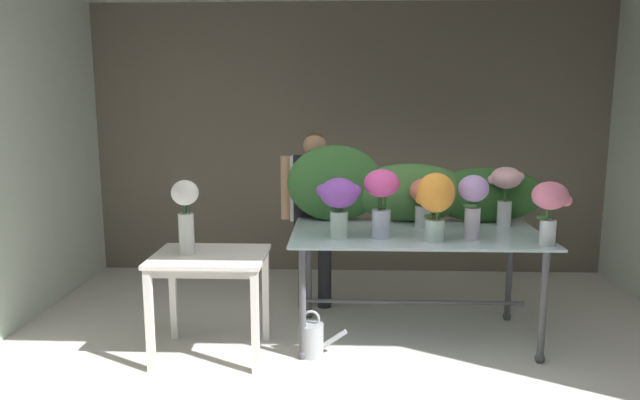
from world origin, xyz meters
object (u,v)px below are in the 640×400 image
at_px(vase_blush_snapdragons, 506,187).
at_px(vase_white_roses_tall, 186,211).
at_px(display_table_glass, 416,247).
at_px(vase_fuchsia_dahlias, 381,196).
at_px(vase_sunset_roses, 435,200).
at_px(vase_lilac_lilies, 473,200).
at_px(vase_rosy_stock, 550,204).
at_px(florist, 315,202).
at_px(side_table_white, 210,267).
at_px(vase_violet_anemones, 339,200).
at_px(watering_can, 312,339).
at_px(vase_coral_ranunculus, 425,198).

relative_size(vase_blush_snapdragons, vase_white_roses_tall, 0.90).
distance_m(display_table_glass, vase_fuchsia_dahlias, 0.55).
distance_m(vase_fuchsia_dahlias, vase_sunset_roses, 0.38).
distance_m(vase_sunset_roses, vase_blush_snapdragons, 0.81).
distance_m(vase_lilac_lilies, vase_rosy_stock, 0.50).
height_order(vase_fuchsia_dahlias, vase_white_roses_tall, vase_fuchsia_dahlias).
distance_m(florist, vase_lilac_lilies, 1.46).
xyz_separation_m(side_table_white, vase_blush_snapdragons, (2.21, 0.58, 0.50)).
xyz_separation_m(vase_rosy_stock, vase_white_roses_tall, (-2.50, 0.01, -0.07)).
height_order(vase_violet_anemones, vase_white_roses_tall, vase_violet_anemones).
distance_m(vase_violet_anemones, vase_rosy_stock, 1.44).
xyz_separation_m(vase_fuchsia_dahlias, vase_lilac_lilies, (0.65, -0.02, -0.03)).
relative_size(vase_lilac_lilies, vase_sunset_roses, 0.95).
relative_size(vase_blush_snapdragons, vase_rosy_stock, 1.08).
distance_m(vase_violet_anemones, watering_can, 1.02).
xyz_separation_m(vase_lilac_lilies, vase_rosy_stock, (0.48, -0.15, 0.00)).
xyz_separation_m(vase_lilac_lilies, vase_violet_anemones, (-0.95, -0.00, -0.00)).
distance_m(florist, watering_can, 1.30).
relative_size(florist, vase_white_roses_tall, 2.96).
height_order(vase_sunset_roses, vase_rosy_stock, vase_sunset_roses).
relative_size(vase_lilac_lilies, vase_blush_snapdragons, 0.98).
height_order(side_table_white, vase_sunset_roses, vase_sunset_roses).
bearing_deg(side_table_white, vase_blush_snapdragons, 14.68).
bearing_deg(display_table_glass, vase_white_roses_tall, -167.62).
bearing_deg(vase_violet_anemones, vase_white_roses_tall, -172.31).
distance_m(vase_fuchsia_dahlias, vase_lilac_lilies, 0.65).
bearing_deg(display_table_glass, watering_can, -155.54).
relative_size(vase_sunset_roses, vase_rosy_stock, 1.11).
bearing_deg(watering_can, vase_blush_snapdragons, 20.89).
bearing_deg(vase_violet_anemones, watering_can, -144.93).
distance_m(display_table_glass, vase_rosy_stock, 1.01).
xyz_separation_m(side_table_white, vase_white_roses_tall, (-0.16, 0.00, 0.41)).
bearing_deg(vase_fuchsia_dahlias, florist, 121.15).
bearing_deg(vase_violet_anemones, vase_fuchsia_dahlias, 3.77).
distance_m(display_table_glass, vase_sunset_roses, 0.52).
bearing_deg(vase_white_roses_tall, vase_blush_snapdragons, 13.73).
xyz_separation_m(display_table_glass, vase_fuchsia_dahlias, (-0.28, -0.20, 0.43)).
bearing_deg(vase_white_roses_tall, vase_rosy_stock, -0.21).
bearing_deg(display_table_glass, vase_lilac_lilies, -30.71).
distance_m(side_table_white, vase_rosy_stock, 2.39).
bearing_deg(vase_lilac_lilies, vase_white_roses_tall, -175.88).
bearing_deg(watering_can, side_table_white, -179.14).
bearing_deg(vase_rosy_stock, vase_blush_snapdragons, 102.77).
relative_size(side_table_white, vase_rosy_stock, 1.81).
xyz_separation_m(display_table_glass, vase_coral_ranunculus, (0.08, 0.17, 0.35)).
relative_size(display_table_glass, vase_fuchsia_dahlias, 3.77).
distance_m(vase_lilac_lilies, vase_sunset_roses, 0.29).
bearing_deg(vase_white_roses_tall, vase_violet_anemones, 7.69).
distance_m(vase_fuchsia_dahlias, watering_can, 1.15).
bearing_deg(vase_violet_anemones, florist, 103.84).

